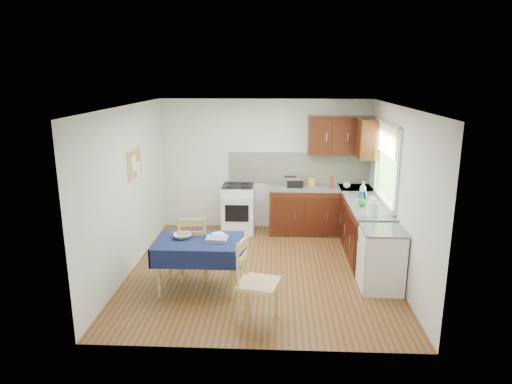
{
  "coord_description": "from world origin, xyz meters",
  "views": [
    {
      "loc": [
        0.24,
        -6.53,
        2.94
      ],
      "look_at": [
        -0.08,
        0.17,
        1.21
      ],
      "focal_mm": 32.0,
      "sensor_mm": 36.0,
      "label": 1
    }
  ],
  "objects_px": {
    "chair_near": "(254,278)",
    "dish_rack": "(364,197)",
    "toaster": "(290,182)",
    "kettle": "(372,207)",
    "dining_table": "(199,247)",
    "chair_far": "(193,245)",
    "sandwich_press": "(295,182)"
  },
  "relations": [
    {
      "from": "kettle",
      "to": "dining_table",
      "type": "bearing_deg",
      "value": -164.69
    },
    {
      "from": "chair_far",
      "to": "sandwich_press",
      "type": "xyz_separation_m",
      "value": [
        1.55,
        2.14,
        0.46
      ]
    },
    {
      "from": "kettle",
      "to": "chair_near",
      "type": "bearing_deg",
      "value": -137.88
    },
    {
      "from": "chair_far",
      "to": "dish_rack",
      "type": "bearing_deg",
      "value": -159.56
    },
    {
      "from": "chair_near",
      "to": "kettle",
      "type": "relative_size",
      "value": 3.71
    },
    {
      "from": "chair_near",
      "to": "dish_rack",
      "type": "relative_size",
      "value": 2.73
    },
    {
      "from": "sandwich_press",
      "to": "kettle",
      "type": "xyz_separation_m",
      "value": [
        1.08,
        -1.76,
        0.04
      ]
    },
    {
      "from": "chair_far",
      "to": "toaster",
      "type": "relative_size",
      "value": 3.76
    },
    {
      "from": "chair_near",
      "to": "sandwich_press",
      "type": "relative_size",
      "value": 3.53
    },
    {
      "from": "sandwich_press",
      "to": "dish_rack",
      "type": "distance_m",
      "value": 1.39
    },
    {
      "from": "dining_table",
      "to": "kettle",
      "type": "relative_size",
      "value": 4.21
    },
    {
      "from": "dining_table",
      "to": "chair_far",
      "type": "distance_m",
      "value": 0.35
    },
    {
      "from": "sandwich_press",
      "to": "dish_rack",
      "type": "xyz_separation_m",
      "value": [
        1.15,
        -0.78,
        -0.06
      ]
    },
    {
      "from": "chair_far",
      "to": "kettle",
      "type": "height_order",
      "value": "kettle"
    },
    {
      "from": "chair_near",
      "to": "toaster",
      "type": "distance_m",
      "value": 3.35
    },
    {
      "from": "chair_far",
      "to": "toaster",
      "type": "height_order",
      "value": "toaster"
    },
    {
      "from": "chair_far",
      "to": "chair_near",
      "type": "height_order",
      "value": "chair_near"
    },
    {
      "from": "toaster",
      "to": "sandwich_press",
      "type": "relative_size",
      "value": 0.88
    },
    {
      "from": "chair_far",
      "to": "dish_rack",
      "type": "relative_size",
      "value": 2.57
    },
    {
      "from": "kettle",
      "to": "sandwich_press",
      "type": "bearing_deg",
      "value": 121.58
    },
    {
      "from": "chair_far",
      "to": "dining_table",
      "type": "bearing_deg",
      "value": 108.28
    },
    {
      "from": "sandwich_press",
      "to": "kettle",
      "type": "relative_size",
      "value": 1.05
    },
    {
      "from": "dining_table",
      "to": "sandwich_press",
      "type": "distance_m",
      "value": 2.84
    },
    {
      "from": "dish_rack",
      "to": "chair_far",
      "type": "bearing_deg",
      "value": -140.98
    },
    {
      "from": "chair_near",
      "to": "dish_rack",
      "type": "distance_m",
      "value": 3.07
    },
    {
      "from": "chair_far",
      "to": "sandwich_press",
      "type": "distance_m",
      "value": 2.68
    },
    {
      "from": "chair_near",
      "to": "dish_rack",
      "type": "xyz_separation_m",
      "value": [
        1.74,
        2.5,
        0.36
      ]
    },
    {
      "from": "dining_table",
      "to": "chair_near",
      "type": "bearing_deg",
      "value": -26.92
    },
    {
      "from": "chair_far",
      "to": "kettle",
      "type": "relative_size",
      "value": 3.49
    },
    {
      "from": "chair_near",
      "to": "sandwich_press",
      "type": "xyz_separation_m",
      "value": [
        0.59,
        3.28,
        0.43
      ]
    },
    {
      "from": "toaster",
      "to": "kettle",
      "type": "relative_size",
      "value": 0.93
    },
    {
      "from": "dining_table",
      "to": "chair_far",
      "type": "relative_size",
      "value": 1.21
    }
  ]
}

